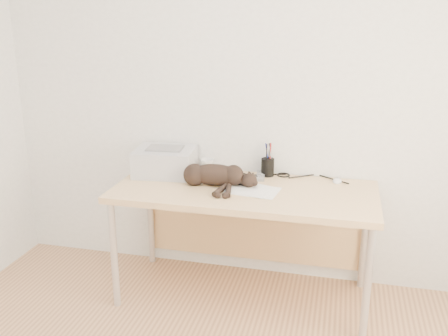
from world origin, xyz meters
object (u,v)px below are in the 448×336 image
(desk, at_px, (247,204))
(printer, at_px, (165,161))
(mug, at_px, (207,165))
(cat, at_px, (212,176))
(mouse, at_px, (337,179))
(pen_cup, at_px, (268,167))

(desk, xyz_separation_m, printer, (-0.57, 0.08, 0.22))
(desk, xyz_separation_m, mug, (-0.31, 0.19, 0.18))
(desk, bearing_deg, printer, 171.64)
(cat, bearing_deg, mouse, 15.88)
(desk, height_order, mug, mug)
(mug, relative_size, pen_cup, 0.43)
(printer, bearing_deg, cat, -22.87)
(cat, height_order, mouse, cat)
(desk, distance_m, mouse, 0.60)
(cat, xyz_separation_m, pen_cup, (0.30, 0.27, -0.00))
(cat, bearing_deg, pen_cup, 39.34)
(printer, bearing_deg, mug, 23.26)
(printer, height_order, cat, printer)
(cat, bearing_deg, mug, 109.53)
(pen_cup, bearing_deg, cat, -138.01)
(desk, height_order, cat, cat)
(mouse, bearing_deg, desk, -159.44)
(cat, distance_m, mouse, 0.80)
(cat, bearing_deg, printer, 154.48)
(desk, bearing_deg, cat, -161.46)
(printer, xyz_separation_m, pen_cup, (0.67, 0.12, -0.03))
(printer, height_order, pen_cup, pen_cup)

